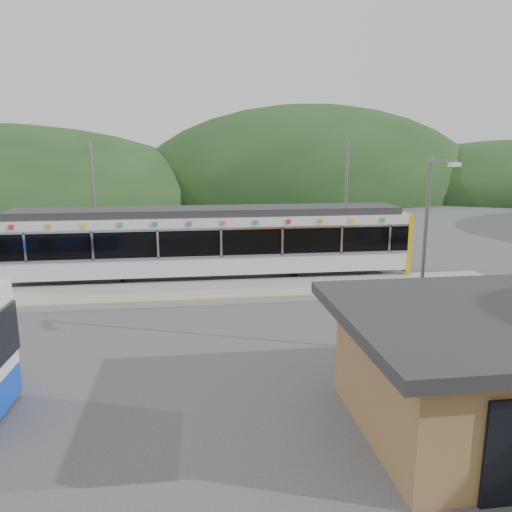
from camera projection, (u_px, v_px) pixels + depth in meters
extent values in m
plane|color=#4C4C4F|center=(241.00, 317.00, 20.17)|extent=(120.00, 120.00, 0.00)
ellipsoid|color=#1E3D19|center=(309.00, 194.00, 74.60)|extent=(52.00, 39.00, 26.00)
cube|color=#9E9E99|center=(233.00, 291.00, 23.34)|extent=(26.00, 3.20, 0.30)
cube|color=yellow|center=(236.00, 295.00, 22.05)|extent=(26.00, 0.10, 0.01)
cube|color=black|center=(90.00, 278.00, 25.00)|extent=(3.20, 2.20, 0.56)
cube|color=black|center=(323.00, 271.00, 26.59)|extent=(3.20, 2.20, 0.56)
cube|color=silver|center=(210.00, 260.00, 25.64)|extent=(20.00, 2.90, 0.92)
cube|color=black|center=(209.00, 238.00, 25.39)|extent=(20.00, 2.96, 1.45)
cube|color=silver|center=(211.00, 257.00, 24.08)|extent=(20.00, 0.05, 0.10)
cube|color=silver|center=(211.00, 229.00, 23.80)|extent=(20.00, 0.05, 0.10)
cube|color=silver|center=(209.00, 219.00, 25.19)|extent=(20.00, 2.90, 0.45)
cube|color=#2D2D30|center=(209.00, 211.00, 25.11)|extent=(19.40, 2.50, 0.36)
cube|color=#DCB60B|center=(398.00, 239.00, 26.80)|extent=(0.24, 2.92, 3.00)
cube|color=black|center=(0.00, 249.00, 24.12)|extent=(0.20, 2.92, 3.00)
cube|color=silver|center=(25.00, 248.00, 22.81)|extent=(0.10, 0.05, 1.35)
cube|color=silver|center=(93.00, 246.00, 23.21)|extent=(0.10, 0.05, 1.35)
cube|color=silver|center=(158.00, 244.00, 23.61)|extent=(0.10, 0.05, 1.35)
cube|color=silver|center=(221.00, 243.00, 24.00)|extent=(0.10, 0.05, 1.35)
cube|color=silver|center=(282.00, 241.00, 24.40)|extent=(0.10, 0.05, 1.35)
cube|color=silver|center=(342.00, 240.00, 24.80)|extent=(0.10, 0.05, 1.35)
cube|color=silver|center=(390.00, 239.00, 25.13)|extent=(0.10, 0.05, 1.35)
cube|color=red|center=(11.00, 227.00, 22.56)|extent=(0.22, 0.04, 0.22)
cube|color=orange|center=(48.00, 227.00, 22.77)|extent=(0.22, 0.04, 0.22)
cube|color=yellow|center=(84.00, 226.00, 22.98)|extent=(0.22, 0.04, 0.22)
cube|color=green|center=(120.00, 225.00, 23.19)|extent=(0.22, 0.04, 0.22)
cube|color=blue|center=(155.00, 224.00, 23.40)|extent=(0.22, 0.04, 0.22)
cube|color=purple|center=(189.00, 224.00, 23.62)|extent=(0.22, 0.04, 0.22)
cube|color=#E54C8C|center=(223.00, 223.00, 23.83)|extent=(0.22, 0.04, 0.22)
cube|color=#19A5A5|center=(256.00, 222.00, 24.04)|extent=(0.22, 0.04, 0.22)
cube|color=red|center=(289.00, 222.00, 24.25)|extent=(0.22, 0.04, 0.22)
cube|color=orange|center=(321.00, 221.00, 24.46)|extent=(0.22, 0.04, 0.22)
cube|color=yellow|center=(352.00, 221.00, 24.67)|extent=(0.22, 0.04, 0.22)
cube|color=green|center=(383.00, 220.00, 24.88)|extent=(0.22, 0.04, 0.22)
cylinder|color=slate|center=(94.00, 209.00, 26.84)|extent=(0.18, 0.18, 7.00)
cube|color=slate|center=(87.00, 150.00, 25.42)|extent=(0.08, 1.80, 0.08)
cylinder|color=slate|center=(345.00, 205.00, 28.69)|extent=(0.18, 0.18, 7.00)
cube|color=slate|center=(352.00, 150.00, 27.27)|extent=(0.08, 1.80, 0.08)
cube|color=#937047|center=(500.00, 365.00, 15.48)|extent=(1.48, 1.36, 0.15)
cube|color=#937047|center=(500.00, 361.00, 15.45)|extent=(1.48, 1.36, 0.15)
cube|color=#937047|center=(501.00, 356.00, 15.42)|extent=(1.48, 1.36, 0.15)
cube|color=#937047|center=(501.00, 351.00, 15.39)|extent=(1.48, 1.36, 0.15)
cylinder|color=slate|center=(424.00, 259.00, 15.93)|extent=(0.12, 0.12, 6.40)
cube|color=slate|center=(438.00, 161.00, 14.82)|extent=(0.42, 1.06, 0.12)
cube|color=silver|center=(446.00, 165.00, 14.37)|extent=(0.39, 0.27, 0.12)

